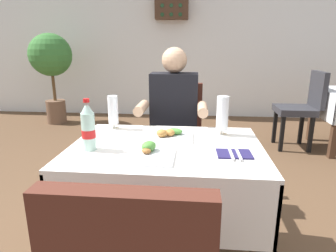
{
  "coord_description": "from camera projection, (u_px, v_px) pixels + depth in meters",
  "views": [
    {
      "loc": [
        0.27,
        -1.56,
        1.27
      ],
      "look_at": [
        0.12,
        0.03,
        0.83
      ],
      "focal_mm": 31.12,
      "sensor_mm": 36.0,
      "label": 1
    }
  ],
  "objects": [
    {
      "name": "potted_plant_corner",
      "position": [
        51.0,
        61.0,
        4.69
      ],
      "size": [
        0.68,
        0.68,
        1.46
      ],
      "color": "brown",
      "rests_on": "ground"
    },
    {
      "name": "background_chair_left",
      "position": [
        303.0,
        105.0,
        3.61
      ],
      "size": [
        0.5,
        0.44,
        0.97
      ],
      "color": "#2D2D33",
      "rests_on": "ground"
    },
    {
      "name": "napkin_cutlery_set",
      "position": [
        234.0,
        154.0,
        1.44
      ],
      "size": [
        0.17,
        0.19,
        0.01
      ],
      "color": "#231E4C",
      "rests_on": "main_dining_table"
    },
    {
      "name": "chair_far_diner_seat",
      "position": [
        176.0,
        136.0,
        2.38
      ],
      "size": [
        0.44,
        0.5,
        0.97
      ],
      "color": "#4C2319",
      "rests_on": "ground"
    },
    {
      "name": "main_dining_table",
      "position": [
        166.0,
        176.0,
        1.63
      ],
      "size": [
        1.03,
        0.77,
        0.75
      ],
      "color": "white",
      "rests_on": "ground"
    },
    {
      "name": "cola_bottle_primary",
      "position": [
        88.0,
        128.0,
        1.48
      ],
      "size": [
        0.07,
        0.07,
        0.27
      ],
      "color": "silver",
      "rests_on": "main_dining_table"
    },
    {
      "name": "back_wall",
      "position": [
        181.0,
        31.0,
        5.15
      ],
      "size": [
        11.0,
        0.12,
        3.02
      ],
      "primitive_type": "cube",
      "color": "white",
      "rests_on": "ground"
    },
    {
      "name": "beer_glass_middle",
      "position": [
        113.0,
        112.0,
        1.86
      ],
      "size": [
        0.07,
        0.07,
        0.22
      ],
      "color": "white",
      "rests_on": "main_dining_table"
    },
    {
      "name": "seated_diner_far",
      "position": [
        173.0,
        121.0,
        2.24
      ],
      "size": [
        0.5,
        0.46,
        1.26
      ],
      "color": "#282D42",
      "rests_on": "ground"
    },
    {
      "name": "wall_bottle_rack",
      "position": [
        172.0,
        6.0,
        4.9
      ],
      "size": [
        0.56,
        0.21,
        0.42
      ],
      "color": "#472D1E"
    },
    {
      "name": "ground_plane",
      "position": [
        148.0,
        252.0,
        1.86
      ],
      "size": [
        11.0,
        11.0,
        0.0
      ],
      "primitive_type": "plane",
      "color": "brown"
    },
    {
      "name": "plate_near_camera",
      "position": [
        150.0,
        153.0,
        1.42
      ],
      "size": [
        0.24,
        0.24,
        0.06
      ],
      "color": "white",
      "rests_on": "main_dining_table"
    },
    {
      "name": "beer_glass_left",
      "position": [
        222.0,
        116.0,
        1.73
      ],
      "size": [
        0.07,
        0.07,
        0.24
      ],
      "color": "white",
      "rests_on": "main_dining_table"
    },
    {
      "name": "plate_far_diner",
      "position": [
        170.0,
        135.0,
        1.71
      ],
      "size": [
        0.25,
        0.25,
        0.06
      ],
      "color": "white",
      "rests_on": "main_dining_table"
    }
  ]
}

